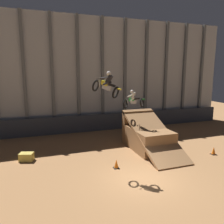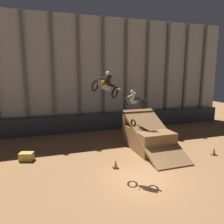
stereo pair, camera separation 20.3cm
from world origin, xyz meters
name	(u,v)px [view 1 (the left image)]	position (x,y,z in m)	size (l,w,h in m)	color
ground_plane	(142,179)	(0.00, 0.00, 0.00)	(60.00, 60.00, 0.00)	#996B42
arena_back_wall	(90,75)	(0.00, 11.86, 5.79)	(32.00, 0.40, 11.58)	#ADB2B7
lower_barrier	(93,123)	(0.00, 11.11, 0.86)	(31.36, 0.20, 1.73)	#383D47
dirt_ramp	(147,136)	(2.82, 4.68, 0.99)	(2.72, 6.07, 2.96)	olive
rider_bike_left_air	(107,85)	(-1.40, 2.06, 5.25)	(1.67, 1.69, 1.62)	black
rider_bike_right_air	(133,100)	(1.83, 5.22, 3.83)	(1.63, 1.66, 1.54)	black
traffic_cone_near_ramp	(116,164)	(-0.83, 1.89, 0.28)	(0.36, 0.36, 0.58)	black
traffic_cone_arena_edge	(214,151)	(6.80, 1.70, 0.28)	(0.36, 0.36, 0.58)	black
hay_bale_trackside	(26,157)	(-6.27, 5.03, 0.28)	(1.04, 0.85, 0.57)	#CCB751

